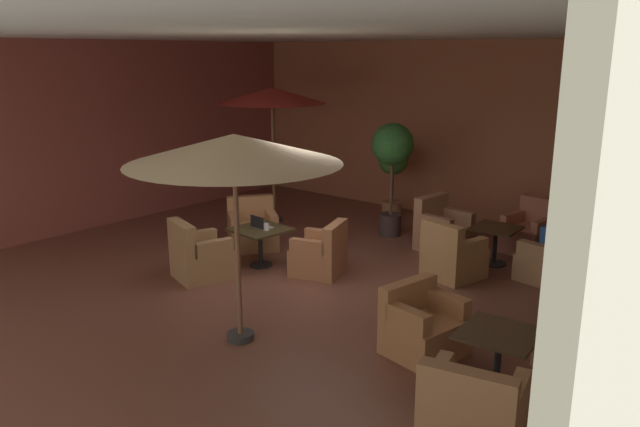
# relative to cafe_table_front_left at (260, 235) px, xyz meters

# --- Properties ---
(ground_plane) EXTENTS (10.51, 10.13, 0.02)m
(ground_plane) POSITION_rel_cafe_table_front_left_xyz_m (1.13, -0.40, -0.51)
(ground_plane) COLOR brown
(wall_back_brick) EXTENTS (10.51, 0.08, 3.52)m
(wall_back_brick) POSITION_rel_cafe_table_front_left_xyz_m (1.13, 4.63, 1.26)
(wall_back_brick) COLOR #AA6142
(wall_back_brick) RESTS_ON ground_plane
(wall_left_accent) EXTENTS (0.08, 10.13, 3.52)m
(wall_left_accent) POSITION_rel_cafe_table_front_left_xyz_m (-4.08, -0.40, 1.26)
(wall_left_accent) COLOR #95453E
(wall_left_accent) RESTS_ON ground_plane
(ceiling_slab) EXTENTS (10.51, 10.13, 0.06)m
(ceiling_slab) POSITION_rel_cafe_table_front_left_xyz_m (1.13, -0.40, 3.06)
(ceiling_slab) COLOR silver
(ceiling_slab) RESTS_ON wall_back_brick
(cafe_table_front_left) EXTENTS (0.87, 0.87, 0.61)m
(cafe_table_front_left) POSITION_rel_cafe_table_front_left_xyz_m (0.00, 0.00, 0.00)
(cafe_table_front_left) COLOR black
(cafe_table_front_left) RESTS_ON ground_plane
(armchair_front_left_north) EXTENTS (0.93, 0.96, 0.90)m
(armchair_front_left_north) POSITION_rel_cafe_table_front_left_xyz_m (-0.31, -0.98, -0.17)
(armchair_front_left_north) COLOR #A4774D
(armchair_front_left_north) RESTS_ON ground_plane
(armchair_front_left_east) EXTENTS (0.90, 0.90, 0.82)m
(armchair_front_left_east) POSITION_rel_cafe_table_front_left_xyz_m (0.96, 0.32, -0.19)
(armchair_front_left_east) COLOR #AB6943
(armchair_front_left_east) RESTS_ON ground_plane
(armchair_front_left_south) EXTENTS (1.09, 1.10, 0.85)m
(armchair_front_left_south) POSITION_rel_cafe_table_front_left_xyz_m (-0.81, 0.62, -0.19)
(armchair_front_left_south) COLOR #A66C43
(armchair_front_left_south) RESTS_ON ground_plane
(cafe_table_front_right) EXTENTS (0.80, 0.80, 0.61)m
(cafe_table_front_right) POSITION_rel_cafe_table_front_left_xyz_m (4.46, -1.11, -0.02)
(cafe_table_front_right) COLOR black
(cafe_table_front_right) RESTS_ON ground_plane
(armchair_front_right_north) EXTENTS (0.84, 0.93, 0.79)m
(armchair_front_right_north) POSITION_rel_cafe_table_front_left_xyz_m (3.50, -0.92, -0.19)
(armchair_front_right_north) COLOR #B17347
(armchair_front_right_north) RESTS_ON ground_plane
(armchair_front_right_east) EXTENTS (0.96, 0.92, 0.80)m
(armchair_front_right_east) POSITION_rel_cafe_table_front_left_xyz_m (4.67, -2.08, -0.20)
(armchair_front_right_east) COLOR #A6704B
(armchair_front_right_east) RESTS_ON ground_plane
(armchair_front_right_south) EXTENTS (1.08, 1.07, 0.91)m
(armchair_front_right_south) POSITION_rel_cafe_table_front_left_xyz_m (5.11, -0.36, -0.16)
(armchair_front_right_south) COLOR #B67552
(armchair_front_right_south) RESTS_ON ground_plane
(cafe_table_mid_center) EXTENTS (0.71, 0.71, 0.61)m
(cafe_table_mid_center) POSITION_rel_cafe_table_front_left_xyz_m (2.82, 2.44, -0.03)
(cafe_table_mid_center) COLOR black
(cafe_table_mid_center) RESTS_ON ground_plane
(armchair_mid_center_north) EXTENTS (0.83, 0.90, 0.90)m
(armchair_mid_center_north) POSITION_rel_cafe_table_front_left_xyz_m (3.00, 3.44, -0.17)
(armchair_mid_center_north) COLOR #B76852
(armchair_mid_center_north) RESTS_ON ground_plane
(armchair_mid_center_east) EXTENTS (0.87, 0.84, 0.91)m
(armchair_mid_center_east) POSITION_rel_cafe_table_front_left_xyz_m (1.81, 2.57, -0.17)
(armchair_mid_center_east) COLOR #A6704F
(armchair_mid_center_east) RESTS_ON ground_plane
(armchair_mid_center_south) EXTENTS (0.87, 0.89, 0.89)m
(armchair_mid_center_south) POSITION_rel_cafe_table_front_left_xyz_m (2.59, 1.46, -0.17)
(armchair_mid_center_south) COLOR #AB784A
(armchair_mid_center_south) RESTS_ON ground_plane
(armchair_mid_center_west) EXTENTS (0.91, 0.93, 0.78)m
(armchair_mid_center_west) POSITION_rel_cafe_table_front_left_xyz_m (3.82, 2.28, -0.20)
(armchair_mid_center_west) COLOR #A4714C
(armchair_mid_center_west) RESTS_ON ground_plane
(patio_umbrella_tall_red) EXTENTS (2.06, 2.06, 2.65)m
(patio_umbrella_tall_red) POSITION_rel_cafe_table_front_left_xyz_m (-1.70, 2.08, 1.97)
(patio_umbrella_tall_red) COLOR #2D2D2D
(patio_umbrella_tall_red) RESTS_ON ground_plane
(patio_umbrella_center_beige) EXTENTS (2.41, 2.41, 2.44)m
(patio_umbrella_center_beige) POSITION_rel_cafe_table_front_left_xyz_m (1.67, -2.01, 1.76)
(patio_umbrella_center_beige) COLOR #2D2D2D
(patio_umbrella_center_beige) RESTS_ON ground_plane
(potted_tree_left_corner) EXTENTS (0.79, 0.79, 1.81)m
(potted_tree_left_corner) POSITION_rel_cafe_table_front_left_xyz_m (4.28, 4.08, 0.74)
(potted_tree_left_corner) COLOR #A1604C
(potted_tree_left_corner) RESTS_ON ground_plane
(potted_tree_mid_right) EXTENTS (0.76, 0.76, 2.08)m
(potted_tree_mid_right) POSITION_rel_cafe_table_front_left_xyz_m (0.64, 2.74, 1.01)
(potted_tree_mid_right) COLOR #3F2F2E
(potted_tree_mid_right) RESTS_ON ground_plane
(potted_tree_right_corner) EXTENTS (0.61, 0.61, 1.50)m
(potted_tree_right_corner) POSITION_rel_cafe_table_front_left_xyz_m (-0.04, 3.82, 0.50)
(potted_tree_right_corner) COLOR #A06847
(potted_tree_right_corner) RESTS_ON ground_plane
(patron_blue_shirt) EXTENTS (0.41, 0.40, 0.69)m
(patron_blue_shirt) POSITION_rel_cafe_table_front_left_xyz_m (5.09, -0.39, 0.26)
(patron_blue_shirt) COLOR #B05549
(patron_blue_shirt) RESTS_ON ground_plane
(patron_by_window) EXTENTS (0.29, 0.43, 0.63)m
(patron_by_window) POSITION_rel_cafe_table_front_left_xyz_m (3.78, 2.28, 0.18)
(patron_by_window) COLOR #254894
(patron_by_window) RESTS_ON ground_plane
(iced_drink_cup) EXTENTS (0.08, 0.08, 0.11)m
(iced_drink_cup) POSITION_rel_cafe_table_front_left_xyz_m (0.15, -0.00, 0.17)
(iced_drink_cup) COLOR white
(iced_drink_cup) RESTS_ON cafe_table_front_left
(open_laptop) EXTENTS (0.33, 0.25, 0.20)m
(open_laptop) POSITION_rel_cafe_table_front_left_xyz_m (-0.03, 0.03, 0.17)
(open_laptop) COLOR #9EA0A5
(open_laptop) RESTS_ON cafe_table_front_left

